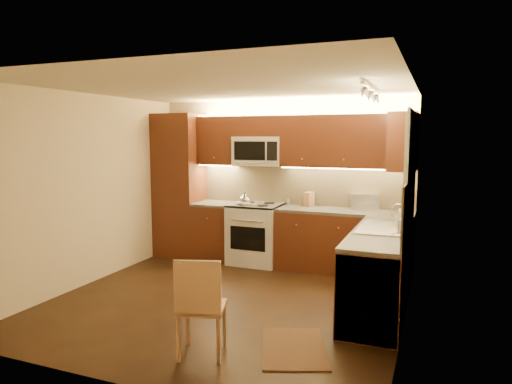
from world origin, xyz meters
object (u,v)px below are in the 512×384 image
at_px(microwave, 259,151).
at_px(toaster_oven, 364,201).
at_px(kettle, 245,199).
at_px(sink, 382,222).
at_px(stove, 256,234).
at_px(dining_chair, 202,305).
at_px(knife_block, 309,199).
at_px(soap_bottle, 400,217).

bearing_deg(microwave, toaster_oven, 2.16).
bearing_deg(kettle, sink, -32.59).
bearing_deg(stove, kettle, -120.57).
relative_size(toaster_oven, dining_chair, 0.43).
bearing_deg(knife_block, kettle, -141.30).
relative_size(kettle, soap_bottle, 1.05).
bearing_deg(kettle, microwave, 63.06).
height_order(toaster_oven, knife_block, toaster_oven).
xyz_separation_m(microwave, dining_chair, (0.67, -3.11, -1.27)).
xyz_separation_m(knife_block, soap_bottle, (1.38, -0.99, -0.01)).
bearing_deg(knife_block, microwave, -159.79).
distance_m(kettle, toaster_oven, 1.73).
bearing_deg(stove, dining_chair, -77.36).
bearing_deg(stove, sink, -29.36).
bearing_deg(stove, soap_bottle, -20.32).
bearing_deg(sink, dining_chair, -125.84).
bearing_deg(dining_chair, soap_bottle, 38.48).
xyz_separation_m(sink, dining_chair, (-1.33, -1.85, -0.52)).
bearing_deg(sink, knife_block, 132.78).
relative_size(microwave, kettle, 3.84).
bearing_deg(dining_chair, kettle, 88.47).
distance_m(sink, kettle, 2.31).
distance_m(kettle, soap_bottle, 2.35).
height_order(stove, kettle, kettle).
distance_m(soap_bottle, dining_chair, 2.69).
xyz_separation_m(kettle, toaster_oven, (1.69, 0.37, -0.00)).
distance_m(stove, sink, 2.35).
bearing_deg(stove, knife_block, 13.60).
xyz_separation_m(stove, knife_block, (0.78, 0.19, 0.55)).
height_order(kettle, toaster_oven, toaster_oven).
bearing_deg(dining_chair, knife_block, 70.91).
height_order(microwave, kettle, microwave).
relative_size(sink, dining_chair, 0.95).
distance_m(kettle, knife_block, 0.96).
height_order(sink, knife_block, knife_block).
height_order(microwave, soap_bottle, microwave).
relative_size(sink, kettle, 4.34).
xyz_separation_m(microwave, soap_bottle, (2.16, -0.94, -0.73)).
height_order(microwave, knife_block, microwave).
distance_m(stove, microwave, 1.27).
bearing_deg(knife_block, stove, -150.17).
bearing_deg(dining_chair, microwave, 85.14).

